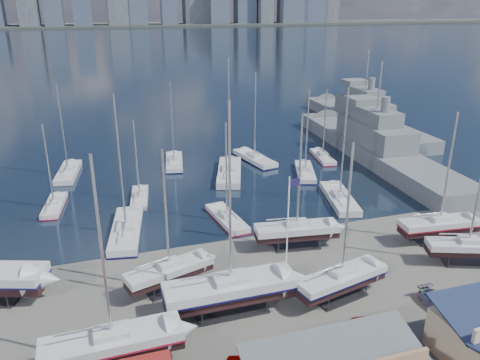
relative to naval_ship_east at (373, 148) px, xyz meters
name	(u,v)px	position (x,y,z in m)	size (l,w,h in m)	color
ground	(262,286)	(-32.63, -32.27, -1.67)	(1400.00, 1400.00, 0.00)	#605E59
water	(108,44)	(-32.63, 277.73, -1.82)	(1400.00, 600.00, 0.40)	#172736
far_shore	(97,26)	(-32.63, 537.73, -0.57)	(1400.00, 80.00, 2.20)	#2D332D
sailboat_cradle_1	(113,343)	(-46.85, -39.00, 0.44)	(10.48, 3.19, 16.75)	#2D2D33
sailboat_cradle_2	(169,271)	(-41.16, -30.11, 0.31)	(8.77, 4.80, 13.96)	#2D2D33
sailboat_cradle_3	(231,289)	(-36.60, -35.06, 0.55)	(11.79, 3.31, 18.82)	#2D2D33
sailboat_cradle_4	(297,230)	(-26.27, -26.06, 0.37)	(9.55, 3.80, 15.23)	#2D2D33
sailboat_cradle_5	(341,279)	(-26.39, -36.26, 0.35)	(9.55, 4.59, 14.96)	#2D2D33
sailboat_cradle_6	(439,225)	(-10.26, -29.68, 0.35)	(9.47, 3.47, 15.05)	#2D2D33
sailboat_cradle_7	(468,247)	(-10.85, -34.78, 0.29)	(8.57, 5.03, 13.70)	#2D2D33
sailboat_moored_1	(55,206)	(-52.73, -6.71, -1.36)	(3.25, 8.27, 12.03)	black
sailboat_moored_2	(69,173)	(-51.28, 6.31, -1.34)	(4.13, 10.37, 15.23)	black
sailboat_moored_3	(127,232)	(-44.21, -17.39, -1.36)	(5.15, 12.02, 17.41)	black
sailboat_moored_4	(140,198)	(-41.61, -7.40, -1.34)	(3.34, 8.14, 11.94)	black
sailboat_moored_5	(174,163)	(-34.31, 6.43, -1.36)	(4.34, 10.05, 14.55)	black
sailboat_moored_6	(227,219)	(-31.92, -17.51, -1.36)	(3.57, 9.12, 13.27)	black
sailboat_moored_7	(229,174)	(-26.96, -1.72, -1.34)	(7.26, 13.08, 19.04)	black
sailboat_moored_8	(255,160)	(-20.71, 4.07, -1.36)	(5.02, 11.04, 15.94)	black
sailboat_moored_9	(339,200)	(-15.43, -16.22, -1.34)	(5.53, 11.33, 16.49)	black
sailboat_moored_10	(305,173)	(-15.29, -4.77, -1.36)	(5.69, 9.88, 14.26)	black
sailboat_moored_11	(323,157)	(-8.95, 1.60, -1.36)	(3.78, 8.80, 12.74)	black
naval_ship_east	(373,148)	(0.00, 0.00, 0.00)	(10.79, 49.50, 18.42)	#5B5F64
naval_ship_west	(362,119)	(10.22, 20.27, 0.00)	(8.79, 45.84, 18.11)	#5B5F64
car_c	(374,340)	(-27.17, -43.05, -0.93)	(2.45, 5.31, 1.47)	gray
car_d	(439,303)	(-18.84, -40.48, -1.03)	(1.78, 4.38, 1.27)	gray
flagpole	(288,228)	(-30.79, -33.84, 5.00)	(1.03, 0.12, 11.62)	white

